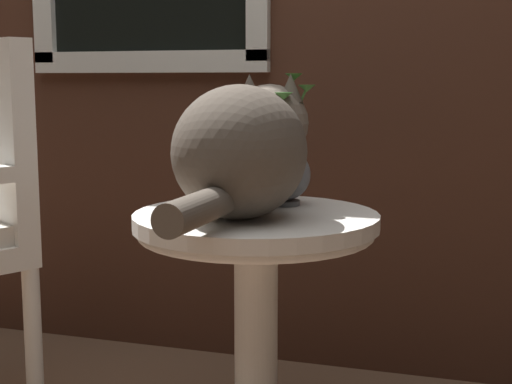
# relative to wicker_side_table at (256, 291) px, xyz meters

# --- Properties ---
(wicker_side_table) EXTENTS (0.57, 0.57, 0.61)m
(wicker_side_table) POSITION_rel_wicker_side_table_xyz_m (0.00, 0.00, 0.00)
(wicker_side_table) COLOR silver
(wicker_side_table) RESTS_ON ground_plane
(cat) EXTENTS (0.31, 0.68, 0.32)m
(cat) POSITION_rel_wicker_side_table_xyz_m (-0.01, -0.04, 0.35)
(cat) COLOR brown
(cat) RESTS_ON wicker_side_table
(pewter_vase_with_ivy) EXTENTS (0.14, 0.13, 0.32)m
(pewter_vase_with_ivy) POSITION_rel_wicker_side_table_xyz_m (0.03, 0.13, 0.28)
(pewter_vase_with_ivy) COLOR slate
(pewter_vase_with_ivy) RESTS_ON wicker_side_table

